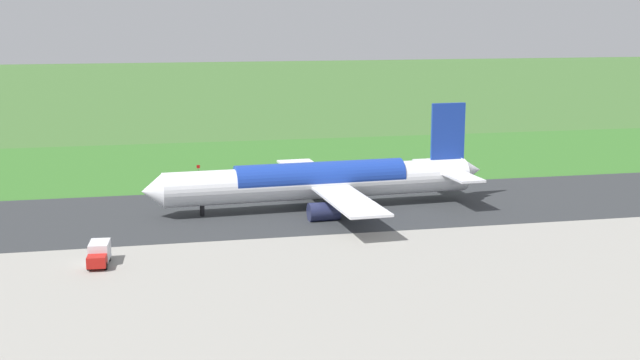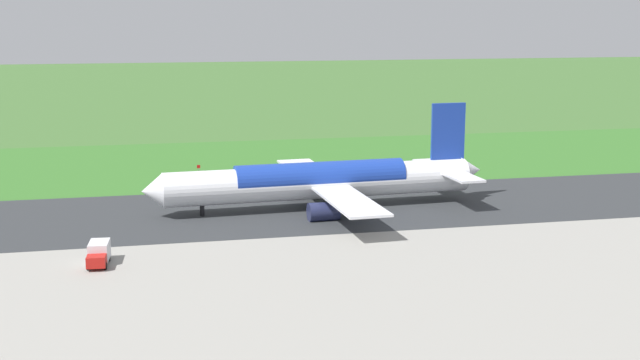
{
  "view_description": "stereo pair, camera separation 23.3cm",
  "coord_description": "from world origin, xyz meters",
  "px_view_note": "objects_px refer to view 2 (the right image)",
  "views": [
    {
      "loc": [
        15.35,
        122.35,
        29.7
      ],
      "look_at": [
        -11.31,
        0.0,
        4.5
      ],
      "focal_mm": 46.59,
      "sensor_mm": 36.0,
      "label": 1
    },
    {
      "loc": [
        15.12,
        122.4,
        29.7
      ],
      "look_at": [
        -11.31,
        0.0,
        4.5
      ],
      "focal_mm": 46.59,
      "sensor_mm": 36.0,
      "label": 2
    }
  ],
  "objects_px": {
    "airliner_main": "(322,181)",
    "service_truck_fuel": "(99,253)",
    "no_stopping_sign": "(199,170)",
    "traffic_cone_orange": "(172,174)"
  },
  "relations": [
    {
      "from": "no_stopping_sign",
      "to": "traffic_cone_orange",
      "type": "relative_size",
      "value": 4.27
    },
    {
      "from": "service_truck_fuel",
      "to": "no_stopping_sign",
      "type": "xyz_separation_m",
      "value": [
        -15.57,
        -51.94,
        0.0
      ]
    },
    {
      "from": "service_truck_fuel",
      "to": "traffic_cone_orange",
      "type": "height_order",
      "value": "service_truck_fuel"
    },
    {
      "from": "airliner_main",
      "to": "traffic_cone_orange",
      "type": "bearing_deg",
      "value": -55.5
    },
    {
      "from": "no_stopping_sign",
      "to": "traffic_cone_orange",
      "type": "xyz_separation_m",
      "value": [
        4.82,
        -2.94,
        -1.13
      ]
    },
    {
      "from": "service_truck_fuel",
      "to": "no_stopping_sign",
      "type": "relative_size",
      "value": 2.54
    },
    {
      "from": "airliner_main",
      "to": "service_truck_fuel",
      "type": "xyz_separation_m",
      "value": [
        32.58,
        23.11,
        -2.95
      ]
    },
    {
      "from": "no_stopping_sign",
      "to": "airliner_main",
      "type": "bearing_deg",
      "value": 120.55
    },
    {
      "from": "service_truck_fuel",
      "to": "no_stopping_sign",
      "type": "distance_m",
      "value": 54.22
    },
    {
      "from": "service_truck_fuel",
      "to": "traffic_cone_orange",
      "type": "relative_size",
      "value": 10.83
    }
  ]
}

